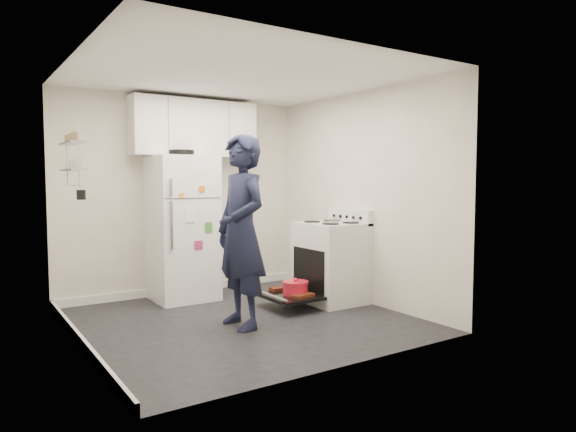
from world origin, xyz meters
TOP-DOWN VIEW (x-y plane):
  - room at (-0.03, 0.03)m, footprint 3.21×3.21m
  - electric_range at (1.26, 0.15)m, footprint 0.66×0.76m
  - open_oven_door at (0.70, 0.13)m, footprint 0.55×0.70m
  - refrigerator at (-0.15, 1.25)m, footprint 0.72×0.74m
  - upper_cabinets at (0.10, 1.43)m, footprint 1.60×0.33m
  - wall_shelf_rack at (-1.52, 0.49)m, footprint 0.14×0.60m
  - person at (-0.11, -0.19)m, footprint 0.48×0.71m

SIDE VIEW (x-z plane):
  - open_oven_door at x=0.70m, z-range 0.08..0.30m
  - electric_range at x=1.26m, z-range -0.08..1.02m
  - refrigerator at x=-0.15m, z-range -0.03..1.79m
  - person at x=-0.11m, z-range 0.00..1.90m
  - room at x=-0.03m, z-range -0.05..2.46m
  - wall_shelf_rack at x=-1.52m, z-range 1.37..1.98m
  - upper_cabinets at x=0.10m, z-range 1.75..2.45m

